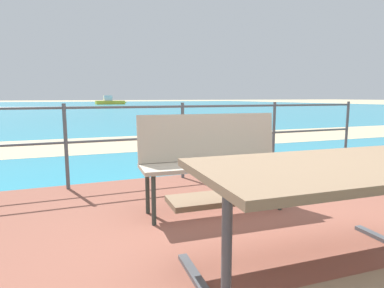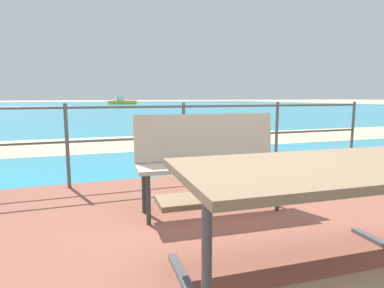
# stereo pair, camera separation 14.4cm
# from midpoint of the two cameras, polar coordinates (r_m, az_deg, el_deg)

# --- Properties ---
(ground_plane) EXTENTS (240.00, 240.00, 0.00)m
(ground_plane) POSITION_cam_midpoint_polar(r_m,az_deg,el_deg) (2.48, 17.48, -19.98)
(ground_plane) COLOR tan
(patio_paving) EXTENTS (6.40, 5.20, 0.06)m
(patio_paving) POSITION_cam_midpoint_polar(r_m,az_deg,el_deg) (2.46, 17.51, -19.37)
(patio_paving) COLOR brown
(patio_paving) RESTS_ON ground
(sea_water) EXTENTS (90.00, 90.00, 0.01)m
(sea_water) POSITION_cam_midpoint_polar(r_m,az_deg,el_deg) (41.71, -19.89, 6.22)
(sea_water) COLOR teal
(sea_water) RESTS_ON ground
(beach_strip) EXTENTS (54.04, 3.78, 0.01)m
(beach_strip) POSITION_cam_midpoint_polar(r_m,az_deg,el_deg) (8.32, -11.70, 0.16)
(beach_strip) COLOR tan
(beach_strip) RESTS_ON ground
(picnic_table) EXTENTS (1.85, 1.50, 0.76)m
(picnic_table) POSITION_cam_midpoint_polar(r_m,az_deg,el_deg) (1.92, 25.46, -7.91)
(picnic_table) COLOR #7A6047
(picnic_table) RESTS_ON patio_paving
(park_bench) EXTENTS (1.44, 0.51, 0.93)m
(park_bench) POSITION_cam_midpoint_polar(r_m,az_deg,el_deg) (3.13, 2.26, -1.59)
(park_bench) COLOR tan
(park_bench) RESTS_ON patio_paving
(railing_fence) EXTENTS (5.94, 0.04, 1.03)m
(railing_fence) POSITION_cam_midpoint_polar(r_m,az_deg,el_deg) (4.36, -2.62, 2.42)
(railing_fence) COLOR #4C5156
(railing_fence) RESTS_ON patio_paving
(boat_mid) EXTENTS (5.01, 1.73, 1.40)m
(boat_mid) POSITION_cam_midpoint_polar(r_m,az_deg,el_deg) (53.57, -14.34, 7.28)
(boat_mid) COLOR yellow
(boat_mid) RESTS_ON sea_water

